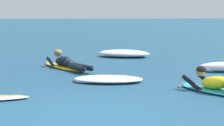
{
  "coord_description": "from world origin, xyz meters",
  "views": [
    {
      "loc": [
        -0.25,
        -6.71,
        1.66
      ],
      "look_at": [
        0.77,
        3.94,
        0.36
      ],
      "focal_mm": 71.7,
      "sensor_mm": 36.0,
      "label": 1
    }
  ],
  "objects": [
    {
      "name": "whitewater_back",
      "position": [
        1.63,
        8.58,
        0.12
      ],
      "size": [
        2.07,
        1.71,
        0.25
      ],
      "color": "white",
      "rests_on": "ground"
    },
    {
      "name": "ground_plane",
      "position": [
        0.0,
        10.0,
        0.0
      ],
      "size": [
        120.0,
        120.0,
        0.0
      ],
      "primitive_type": "plane",
      "color": "navy"
    },
    {
      "name": "surfer_near",
      "position": [
        2.72,
        1.7,
        0.14
      ],
      "size": [
        1.58,
        2.34,
        0.55
      ],
      "color": "#2DB2D1",
      "rests_on": "ground"
    },
    {
      "name": "whitewater_front",
      "position": [
        0.63,
        3.31,
        0.06
      ],
      "size": [
        1.71,
        1.17,
        0.14
      ],
      "color": "white",
      "rests_on": "ground"
    },
    {
      "name": "surfer_far",
      "position": [
        -0.36,
        5.74,
        0.14
      ],
      "size": [
        1.54,
        2.62,
        0.53
      ],
      "color": "yellow",
      "rests_on": "ground"
    }
  ]
}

